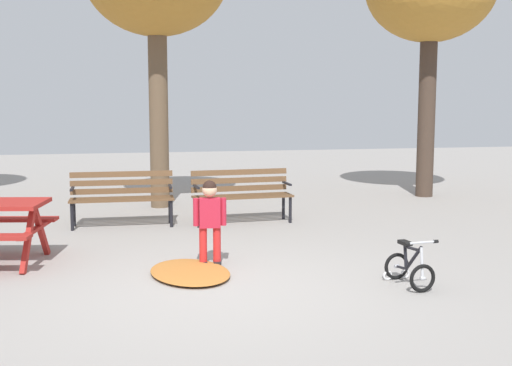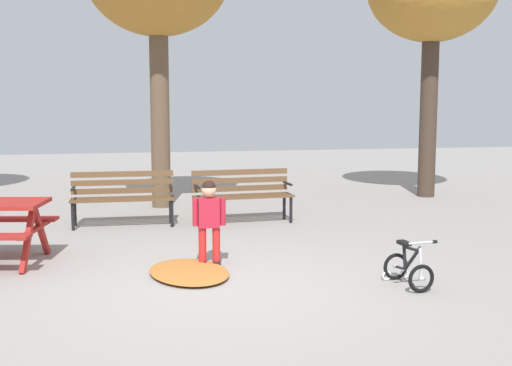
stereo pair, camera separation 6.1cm
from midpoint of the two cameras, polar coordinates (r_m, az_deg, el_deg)
ground at (r=7.00m, az=-3.01°, el=-9.23°), size 36.00×36.00×0.00m
park_bench_far_left at (r=10.50m, az=-11.36°, el=-0.92°), size 1.61×0.48×0.85m
park_bench_left at (r=10.57m, az=-1.06°, el=-0.72°), size 1.63×0.56×0.85m
child_standing at (r=7.80m, az=-3.88°, el=-2.90°), size 0.39×0.18×1.04m
kids_bicycle at (r=7.25m, az=13.33°, el=-7.19°), size 0.41×0.59×0.54m
leaf_pile at (r=7.57m, az=-5.62°, el=-7.70°), size 1.08×1.38×0.07m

